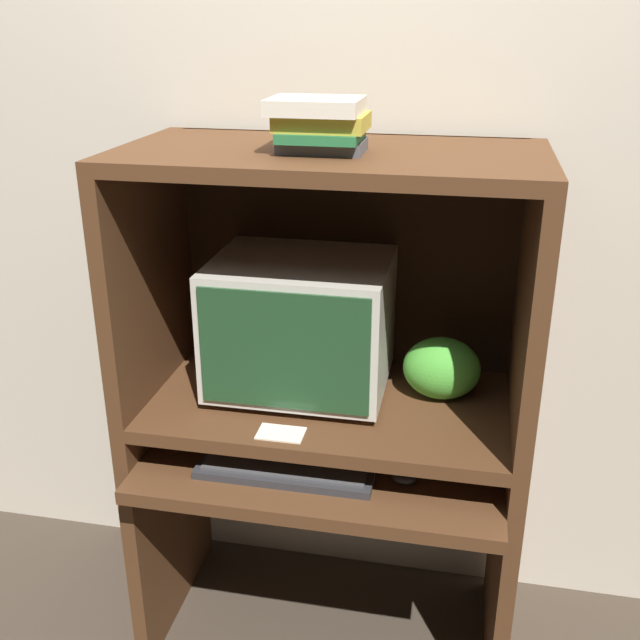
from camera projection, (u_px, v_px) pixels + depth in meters
The scene contains 11 objects.
wall_back at pixel (353, 175), 2.07m from camera, with size 6.00×0.06×2.60m.
desk_base at pixel (326, 523), 2.07m from camera, with size 1.01×0.61×0.65m.
desk_monitor_shelf at pixel (330, 408), 1.99m from camera, with size 1.01×0.53×0.12m.
hutch_upper at pixel (333, 238), 1.85m from camera, with size 1.01×0.53×0.65m.
crt_monitor at pixel (301, 324), 1.97m from camera, with size 0.46×0.38×0.36m.
keyboard at pixel (286, 467), 1.88m from camera, with size 0.45×0.16×0.03m.
mouse at pixel (404, 478), 1.83m from camera, with size 0.06×0.04×0.03m.
snack_bag at pixel (442, 368), 1.96m from camera, with size 0.20×0.15×0.17m.
book_stack at pixel (320, 124), 1.66m from camera, with size 0.21×0.18×0.12m.
paper_card at pixel (281, 433), 1.81m from camera, with size 0.11×0.07×0.00m.
storage_box at pixel (333, 131), 1.68m from camera, with size 0.13×0.11×0.09m.
Camera 1 is at (0.32, -1.46, 1.72)m, focal length 42.00 mm.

